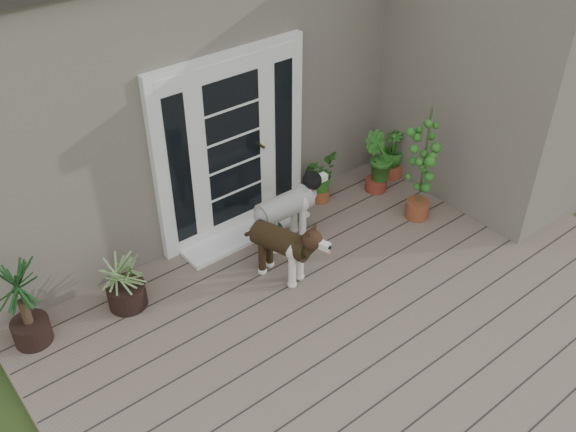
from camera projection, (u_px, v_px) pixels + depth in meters
deck at (381, 327)px, 6.33m from camera, size 6.20×4.60×0.12m
house_main at (151, 54)px, 8.13m from camera, size 7.40×4.00×3.10m
house_wing at (497, 75)px, 7.61m from camera, size 1.60×2.40×3.10m
door_unit at (232, 147)px, 6.95m from camera, size 1.90×0.14×2.15m
door_step at (246, 232)px, 7.44m from camera, size 1.60×0.40×0.05m
brindle_dog at (281, 250)px, 6.65m from camera, size 0.60×0.91×0.70m
white_dog at (285, 216)px, 7.12m from camera, size 0.88×0.39×0.73m
spider_plant at (124, 279)px, 6.30m from camera, size 0.86×0.86×0.69m
yucca at (23, 303)px, 5.82m from camera, size 0.89×0.89×0.98m
herb_a at (320, 181)px, 7.86m from camera, size 0.60×0.60×0.54m
herb_b at (377, 170)px, 8.03m from camera, size 0.56×0.56×0.59m
herb_c at (392, 158)px, 8.33m from camera, size 0.44×0.44×0.52m
sapling at (424, 163)px, 7.29m from camera, size 0.52×0.52×1.50m
clog_left at (292, 213)px, 7.71m from camera, size 0.19×0.36×0.10m
clog_right at (277, 233)px, 7.38m from camera, size 0.32×0.35×0.10m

